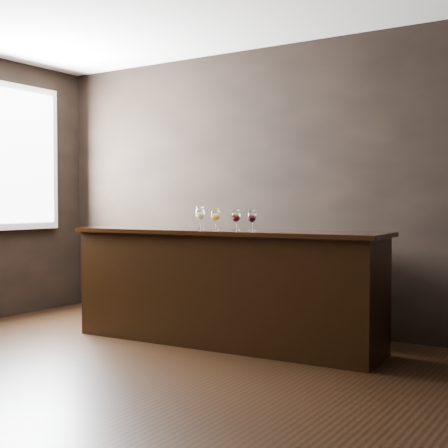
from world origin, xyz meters
The scene contains 9 objects.
ground centered at (0.00, 0.00, 0.00)m, with size 5.00×5.00×0.00m, color black.
room_shell centered at (-0.23, 0.11, 1.81)m, with size 5.02×4.52×2.81m.
bar_counter centered at (0.21, 1.35, 0.49)m, with size 2.78×0.60×0.97m, color black.
bar_top centered at (0.21, 1.35, 0.99)m, with size 2.88×0.67×0.04m, color black.
back_bar_shelf centered at (-0.42, 2.03, 0.46)m, with size 2.55×0.40×0.92m, color black.
glass_white centered at (-0.07, 1.38, 1.15)m, with size 0.09×0.09×0.20m.
glass_amber centered at (0.12, 1.35, 1.14)m, with size 0.08×0.08×0.19m.
glass_red_a centered at (0.31, 1.38, 1.13)m, with size 0.07×0.07×0.17m.
glass_red_b centered at (0.50, 1.34, 1.13)m, with size 0.07×0.07×0.17m.
Camera 1 is at (3.17, -3.25, 1.25)m, focal length 50.00 mm.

